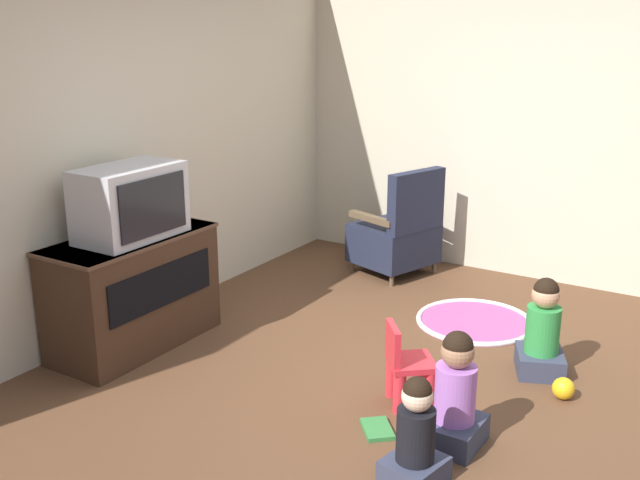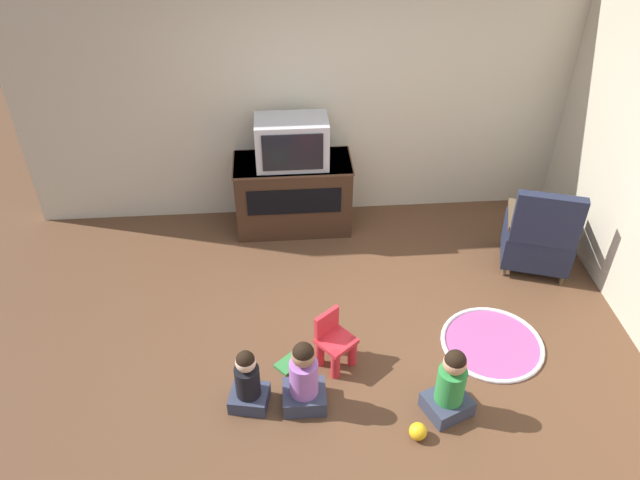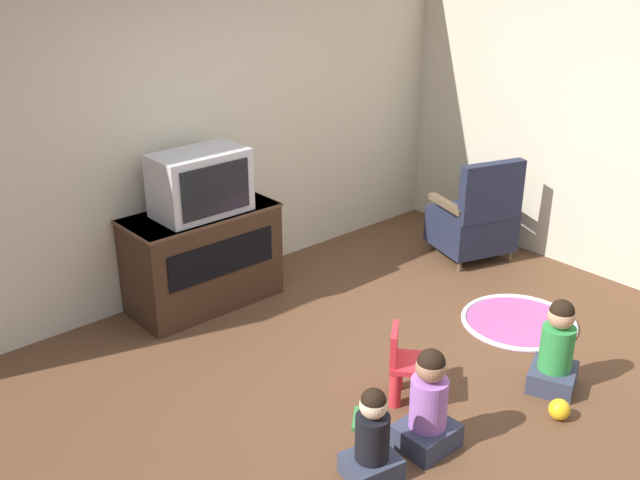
# 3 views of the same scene
# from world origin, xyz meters

# --- Properties ---
(ground_plane) EXTENTS (30.00, 30.00, 0.00)m
(ground_plane) POSITION_xyz_m (0.00, 0.00, 0.00)
(ground_plane) COLOR brown
(wall_back) EXTENTS (5.56, 0.12, 2.78)m
(wall_back) POSITION_xyz_m (-0.22, 2.13, 1.39)
(wall_back) COLOR beige
(wall_back) RESTS_ON ground_plane
(tv_cabinet) EXTENTS (1.17, 0.55, 0.77)m
(tv_cabinet) POSITION_xyz_m (-0.34, 1.78, 0.40)
(tv_cabinet) COLOR #382316
(tv_cabinet) RESTS_ON ground_plane
(television) EXTENTS (0.70, 0.41, 0.48)m
(television) POSITION_xyz_m (-0.34, 1.75, 1.01)
(television) COLOR #B7B7BC
(television) RESTS_ON tv_cabinet
(black_armchair) EXTENTS (0.77, 0.74, 0.94)m
(black_armchair) POSITION_xyz_m (1.92, 0.92, 0.35)
(black_armchair) COLOR brown
(black_armchair) RESTS_ON ground_plane
(yellow_kid_chair) EXTENTS (0.37, 0.36, 0.49)m
(yellow_kid_chair) POSITION_xyz_m (-0.10, -0.14, 0.21)
(yellow_kid_chair) COLOR red
(yellow_kid_chair) RESTS_ON ground_plane
(play_mat) EXTENTS (0.86, 0.86, 0.04)m
(play_mat) POSITION_xyz_m (1.25, -0.05, 0.01)
(play_mat) COLOR #A54C8C
(play_mat) RESTS_ON ground_plane
(child_watching_left) EXTENTS (0.41, 0.38, 0.63)m
(child_watching_left) POSITION_xyz_m (0.70, -0.68, 0.27)
(child_watching_left) COLOR #33384C
(child_watching_left) RESTS_ON ground_plane
(child_watching_center) EXTENTS (0.33, 0.29, 0.64)m
(child_watching_center) POSITION_xyz_m (-0.36, -0.54, 0.28)
(child_watching_center) COLOR #33384C
(child_watching_center) RESTS_ON ground_plane
(child_watching_right) EXTENTS (0.33, 0.30, 0.56)m
(child_watching_right) POSITION_xyz_m (-0.78, -0.51, 0.24)
(child_watching_right) COLOR #33384C
(child_watching_right) RESTS_ON ground_plane
(toy_ball) EXTENTS (0.13, 0.13, 0.13)m
(toy_ball) POSITION_xyz_m (0.44, -0.90, 0.07)
(toy_ball) COLOR yellow
(toy_ball) RESTS_ON ground_plane
(book) EXTENTS (0.26, 0.26, 0.02)m
(book) POSITION_xyz_m (-0.46, -0.14, 0.01)
(book) COLOR #337F3D
(book) RESTS_ON ground_plane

